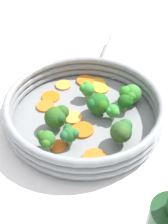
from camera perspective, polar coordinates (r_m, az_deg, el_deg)
name	(u,v)px	position (r m, az deg, el deg)	size (l,w,h in m)	color
ground_plane	(84,121)	(0.71, 0.00, -1.67)	(4.00, 4.00, 0.00)	white
skillet	(84,119)	(0.71, 0.00, -1.29)	(0.33, 0.33, 0.01)	gray
skillet_rim_wall	(84,108)	(0.68, 0.00, 0.72)	(0.35, 0.35, 0.05)	gray
skillet_handle	(107,53)	(0.90, 4.29, 10.78)	(0.02, 0.02, 0.19)	#999B9E
skillet_rivet_left	(113,78)	(0.81, 5.37, 6.17)	(0.01, 0.01, 0.01)	gray
skillet_rivet_right	(85,74)	(0.82, 0.21, 6.96)	(0.01, 0.01, 0.01)	gray
carrot_slice_0	(101,89)	(0.78, 3.15, 4.21)	(0.04, 0.04, 0.01)	orange
carrot_slice_1	(45,106)	(0.73, -7.08, 1.10)	(0.04, 0.04, 0.00)	orange
carrot_slice_2	(83,130)	(0.67, -0.24, -3.30)	(0.05, 0.05, 0.01)	#E35D12
carrot_slice_3	(73,118)	(0.70, -2.02, -1.03)	(0.04, 0.04, 0.01)	#F9963D
carrot_slice_4	(61,110)	(0.72, -4.28, 0.35)	(0.03, 0.03, 0.01)	orange
carrot_slice_5	(51,97)	(0.76, -6.09, 2.79)	(0.04, 0.04, 0.00)	orange
carrot_slice_6	(63,85)	(0.79, -3.79, 4.94)	(0.04, 0.04, 0.00)	orange
carrot_slice_7	(95,158)	(0.62, 1.94, -8.42)	(0.05, 0.05, 0.01)	orange
carrot_slice_8	(97,83)	(0.80, 2.41, 5.32)	(0.04, 0.04, 0.00)	orange
carrot_slice_9	(58,146)	(0.64, -4.74, -6.22)	(0.03, 0.03, 0.01)	#DD5D19
carrot_slice_10	(85,81)	(0.80, 0.24, 5.74)	(0.04, 0.04, 0.01)	orange
broccoli_floret_0	(126,102)	(0.71, 7.65, 1.82)	(0.04, 0.03, 0.04)	#628E47
broccoli_floret_1	(113,111)	(0.68, 5.29, 0.11)	(0.03, 0.03, 0.04)	#649649
broccoli_floret_2	(69,134)	(0.62, -2.72, -4.03)	(0.04, 0.04, 0.04)	#739C57
broccoli_floret_3	(57,117)	(0.66, -4.92, -0.87)	(0.05, 0.06, 0.05)	#7BA05F
broccoli_floret_4	(46,139)	(0.62, -6.95, -5.00)	(0.04, 0.03, 0.04)	#84AA6C
broccoli_floret_5	(122,132)	(0.63, 6.89, -3.64)	(0.05, 0.06, 0.05)	#7C9852
broccoli_floret_6	(130,94)	(0.73, 8.49, 3.27)	(0.05, 0.05, 0.05)	#5D9642
broccoli_floret_7	(98,104)	(0.69, 2.67, 1.44)	(0.05, 0.05, 0.05)	#88B65E
broccoli_floret_8	(87,90)	(0.73, 0.61, 4.13)	(0.04, 0.03, 0.04)	#8DA55C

